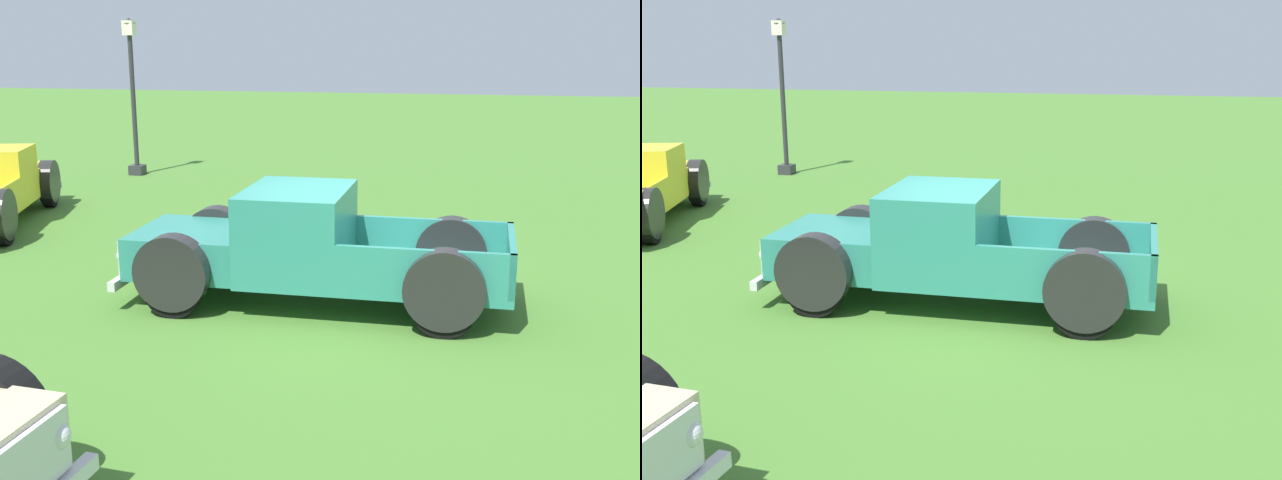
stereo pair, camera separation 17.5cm
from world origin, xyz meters
The scene contains 3 objects.
ground_plane centered at (0.00, 0.00, 0.00)m, with size 80.00×80.00×0.00m, color #477A2D.
pickup_truck_foreground centered at (-0.09, 0.51, 0.76)m, with size 2.05×5.21×1.59m.
lamp_post_far centered at (9.03, 6.92, 2.09)m, with size 0.36×0.36×3.99m.
Camera 2 is at (-10.08, -2.09, 3.57)m, focal length 44.25 mm.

